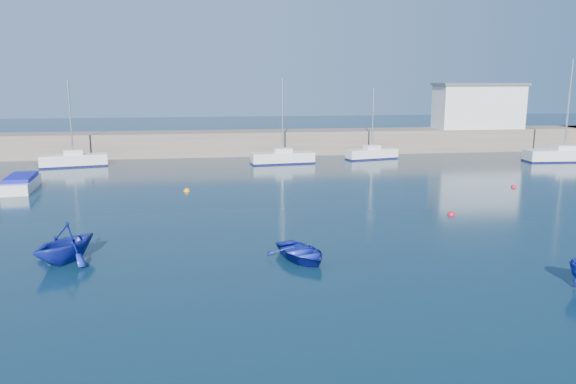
{
  "coord_description": "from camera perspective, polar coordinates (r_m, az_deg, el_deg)",
  "views": [
    {
      "loc": [
        -1.8,
        -17.16,
        8.44
      ],
      "look_at": [
        2.96,
        16.17,
        1.6
      ],
      "focal_mm": 35.0,
      "sensor_mm": 36.0,
      "label": 1
    }
  ],
  "objects": [
    {
      "name": "ground",
      "position": [
        19.21,
        -1.99,
        -14.59
      ],
      "size": [
        220.0,
        220.0,
        0.0
      ],
      "primitive_type": "plane",
      "color": "#0C2537",
      "rests_on": "ground"
    },
    {
      "name": "back_wall",
      "position": [
        63.59,
        -6.48,
        4.96
      ],
      "size": [
        96.0,
        4.5,
        2.6
      ],
      "primitive_type": "cube",
      "color": "#706255",
      "rests_on": "ground"
    },
    {
      "name": "harbor_office",
      "position": [
        70.79,
        18.77,
        8.18
      ],
      "size": [
        10.0,
        4.0,
        5.0
      ],
      "primitive_type": "cube",
      "color": "silver",
      "rests_on": "back_wall"
    },
    {
      "name": "sailboat_5",
      "position": [
        58.53,
        -20.95,
        3.07
      ],
      "size": [
        6.45,
        3.06,
        8.31
      ],
      "rotation": [
        0.0,
        0.0,
        1.79
      ],
      "color": "silver",
      "rests_on": "ground"
    },
    {
      "name": "sailboat_6",
      "position": [
        56.59,
        -0.56,
        3.54
      ],
      "size": [
        6.49,
        2.48,
        8.38
      ],
      "rotation": [
        0.0,
        0.0,
        1.68
      ],
      "color": "silver",
      "rests_on": "ground"
    },
    {
      "name": "sailboat_7",
      "position": [
        60.5,
        8.51,
        3.89
      ],
      "size": [
        5.78,
        2.78,
        7.45
      ],
      "rotation": [
        0.0,
        0.0,
        1.8
      ],
      "color": "silver",
      "rests_on": "ground"
    },
    {
      "name": "sailboat_8",
      "position": [
        64.75,
        26.22,
        3.41
      ],
      "size": [
        8.06,
        2.68,
        10.35
      ],
      "rotation": [
        0.0,
        0.0,
        1.51
      ],
      "color": "silver",
      "rests_on": "ground"
    },
    {
      "name": "motorboat_2",
      "position": [
        47.81,
        -25.45,
        0.84
      ],
      "size": [
        2.45,
        5.64,
        1.13
      ],
      "rotation": [
        0.0,
        0.0,
        0.1
      ],
      "color": "silver",
      "rests_on": "ground"
    },
    {
      "name": "dinghy_center",
      "position": [
        26.61,
        1.35,
        -6.19
      ],
      "size": [
        3.56,
        4.15,
        0.73
      ],
      "primitive_type": "imported",
      "rotation": [
        0.0,
        0.0,
        0.35
      ],
      "color": "#16249A",
      "rests_on": "ground"
    },
    {
      "name": "dinghy_left",
      "position": [
        28.15,
        -21.77,
        -4.83
      ],
      "size": [
        4.51,
        4.63,
        1.86
      ],
      "primitive_type": "imported",
      "rotation": [
        0.0,
        0.0,
        -0.6
      ],
      "color": "#16249A",
      "rests_on": "ground"
    },
    {
      "name": "buoy_1",
      "position": [
        36.77,
        16.24,
        -2.25
      ],
      "size": [
        0.46,
        0.46,
        0.46
      ],
      "primitive_type": "sphere",
      "color": "red",
      "rests_on": "ground"
    },
    {
      "name": "buoy_3",
      "position": [
        43.29,
        -10.24,
        0.06
      ],
      "size": [
        0.5,
        0.5,
        0.5
      ],
      "primitive_type": "sphere",
      "color": "orange",
      "rests_on": "ground"
    },
    {
      "name": "buoy_4",
      "position": [
        47.72,
        21.93,
        0.46
      ],
      "size": [
        0.42,
        0.42,
        0.42
      ],
      "primitive_type": "sphere",
      "color": "red",
      "rests_on": "ground"
    }
  ]
}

